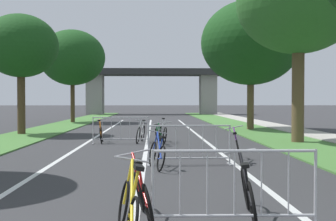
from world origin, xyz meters
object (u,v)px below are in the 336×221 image
bicycle_purple_1 (238,148)px  tree_right_oak_mid (251,43)px  bicycle_silver_7 (163,133)px  crowd_barrier_third (121,131)px  crowd_barrier_second (189,145)px  tree_left_pine_far (21,46)px  crowd_barrier_nearest (234,190)px  bicycle_red_2 (143,195)px  bicycle_black_8 (248,194)px  tree_left_cypress_far (72,58)px  bicycle_blue_3 (157,154)px  bicycle_orange_4 (101,134)px  bicycle_white_0 (141,133)px  bicycle_yellow_6 (128,209)px  tree_right_pine_near (299,2)px  bicycle_green_5 (159,136)px

bicycle_purple_1 → tree_right_oak_mid: bearing=85.5°
tree_right_oak_mid → bicycle_purple_1: (-3.21, -12.42, -4.63)m
tree_right_oak_mid → bicycle_silver_7: bearing=-126.3°
crowd_barrier_third → crowd_barrier_second: bearing=-68.0°
tree_left_pine_far → crowd_barrier_nearest: bearing=-63.9°
bicycle_red_2 → bicycle_purple_1: bearing=57.6°
tree_right_oak_mid → bicycle_black_8: size_ratio=4.24×
tree_left_pine_far → tree_left_cypress_far: (0.36, 11.26, 0.59)m
tree_left_pine_far → bicycle_red_2: 16.87m
bicycle_blue_3 → crowd_barrier_second: bearing=20.6°
bicycle_blue_3 → bicycle_orange_4: (-2.20, 6.49, 0.01)m
bicycle_white_0 → bicycle_red_2: bicycle_red_2 is taller
tree_left_pine_far → bicycle_yellow_6: bearing=-68.6°
bicycle_red_2 → bicycle_orange_4: 11.18m
tree_left_pine_far → crowd_barrier_second: tree_left_pine_far is taller
crowd_barrier_second → bicycle_blue_3: size_ratio=1.37×
bicycle_white_0 → bicycle_blue_3: size_ratio=1.08×
bicycle_white_0 → bicycle_red_2: 11.08m
tree_right_pine_near → bicycle_orange_4: (-7.83, 0.41, -5.23)m
crowd_barrier_second → bicycle_white_0: bearing=103.6°
crowd_barrier_second → bicycle_orange_4: 6.69m
crowd_barrier_nearest → bicycle_white_0: bearing=97.8°
crowd_barrier_nearest → crowd_barrier_third: (-2.36, 11.04, 0.00)m
bicycle_red_2 → bicycle_orange_4: bearing=91.4°
bicycle_white_0 → bicycle_black_8: bicycle_black_8 is taller
tree_left_cypress_far → crowd_barrier_nearest: size_ratio=3.20×
tree_right_pine_near → bicycle_white_0: size_ratio=4.42×
tree_left_cypress_far → bicycle_red_2: 27.42m
bicycle_green_5 → bicycle_silver_7: bicycle_silver_7 is taller
crowd_barrier_second → bicycle_orange_4: bearing=117.2°
crowd_barrier_nearest → bicycle_yellow_6: bearing=-164.6°
tree_right_oak_mid → bicycle_white_0: 10.36m
crowd_barrier_second → bicycle_blue_3: 1.02m
crowd_barrier_second → bicycle_green_5: 5.17m
crowd_barrier_second → tree_right_oak_mid: bearing=70.5°
bicycle_purple_1 → tree_left_cypress_far: bearing=122.4°
crowd_barrier_second → bicycle_white_0: crowd_barrier_second is taller
bicycle_black_8 → bicycle_orange_4: bearing=115.0°
bicycle_blue_3 → bicycle_purple_1: bearing=15.1°
tree_right_pine_near → bicycle_green_5: size_ratio=4.70×
tree_right_oak_mid → bicycle_white_0: (-6.07, -7.01, -4.62)m
tree_left_cypress_far → crowd_barrier_second: bearing=-71.5°
crowd_barrier_third → bicycle_white_0: bearing=32.3°
bicycle_silver_7 → tree_right_pine_near: bearing=167.8°
bicycle_white_0 → bicycle_purple_1: bearing=126.4°
tree_left_pine_far → bicycle_purple_1: 13.55m
tree_right_pine_near → tree_right_oak_mid: bearing=91.3°
crowd_barrier_nearest → bicycle_green_5: size_ratio=1.34×
bicycle_purple_1 → bicycle_silver_7: size_ratio=1.00×
tree_left_pine_far → tree_right_pine_near: (12.26, -4.49, 1.24)m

